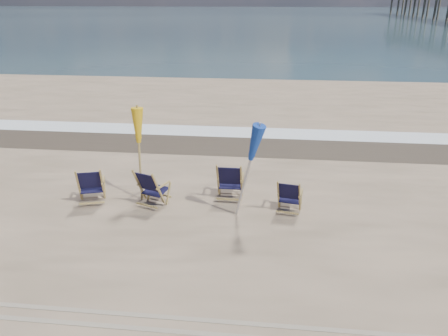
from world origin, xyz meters
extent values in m
plane|color=#324A53|center=(0.00, 128.00, 0.00)|extent=(400.00, 400.00, 0.00)
cube|color=silver|center=(0.00, 8.30, 0.00)|extent=(200.00, 1.40, 0.01)
cube|color=#42362A|center=(0.00, 6.80, 0.00)|extent=(200.00, 2.60, 0.00)
cylinder|color=#A08447|center=(-2.09, 2.09, 1.17)|extent=(0.06, 0.06, 2.35)
cone|color=gold|center=(-2.09, 2.09, 1.87)|extent=(0.30, 0.30, 0.85)
cylinder|color=#A5A5AD|center=(0.60, 1.33, 1.20)|extent=(0.06, 0.06, 2.39)
cone|color=#153895|center=(0.60, 1.33, 1.92)|extent=(0.30, 0.30, 0.85)
camera|label=1|loc=(1.12, -7.73, 4.82)|focal=35.00mm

